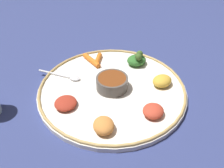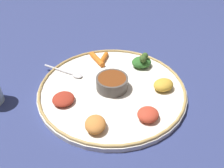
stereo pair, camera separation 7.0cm
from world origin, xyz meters
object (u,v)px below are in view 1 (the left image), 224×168
Objects in this scene: greens_pile at (137,59)px; carrot_near_spoon at (98,58)px; carrot_outer at (91,60)px; spoon at (66,76)px; center_bowl at (112,83)px.

greens_pile is 0.13m from carrot_near_spoon.
greens_pile is 1.09× the size of carrot_near_spoon.
greens_pile is 0.74× the size of carrot_outer.
carrot_near_spoon is 0.03m from carrot_outer.
carrot_near_spoon is at bearing 71.74° from carrot_outer.
greens_pile is 0.16m from carrot_outer.
spoon is 1.78× the size of greens_pile.
carrot_near_spoon is (-0.15, 0.05, -0.01)m from center_bowl.
carrot_near_spoon reaches higher than spoon.
carrot_outer is at bearing 105.27° from spoon.
carrot_outer reaches higher than spoon.
carrot_near_spoon is 0.68× the size of carrot_outer.
carrot_outer is (-0.10, -0.12, -0.01)m from greens_pile.
spoon is (-0.13, -0.09, -0.02)m from center_bowl.
carrot_outer is at bearing -131.67° from greens_pile.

